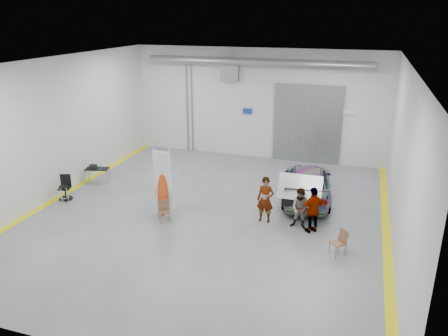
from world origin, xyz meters
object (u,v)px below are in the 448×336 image
(shop_stool, at_px, (64,194))
(office_chair, at_px, (66,189))
(surfboard_display, at_px, (163,189))
(person_c, at_px, (313,210))
(folding_chair_far, at_px, (337,248))
(person_a, at_px, (265,200))
(work_table, at_px, (96,168))
(person_b, at_px, (301,209))
(folding_chair_near, at_px, (165,215))
(sedan_car, at_px, (307,183))

(shop_stool, distance_m, office_chair, 0.38)
(surfboard_display, distance_m, office_chair, 4.86)
(person_c, distance_m, folding_chair_far, 1.86)
(person_a, xyz_separation_m, work_table, (-8.65, 1.65, -0.22))
(person_b, bearing_deg, person_a, 179.96)
(person_b, height_order, person_c, person_c)
(surfboard_display, height_order, shop_stool, surfboard_display)
(shop_stool, bearing_deg, folding_chair_far, -4.48)
(person_c, bearing_deg, office_chair, -40.69)
(person_b, xyz_separation_m, work_table, (-10.04, 1.79, -0.10))
(folding_chair_near, relative_size, folding_chair_far, 0.93)
(person_b, height_order, work_table, person_b)
(person_b, height_order, shop_stool, person_b)
(work_table, xyz_separation_m, office_chair, (-0.11, -2.18, -0.22))
(surfboard_display, height_order, work_table, surfboard_display)
(person_b, bearing_deg, person_c, -14.99)
(work_table, bearing_deg, shop_stool, -89.02)
(surfboard_display, distance_m, folding_chair_far, 6.97)
(surfboard_display, relative_size, office_chair, 2.68)
(office_chair, bearing_deg, work_table, 69.13)
(person_c, distance_m, folding_chair_near, 5.68)
(person_c, xyz_separation_m, office_chair, (-10.62, -0.20, -0.42))
(sedan_car, distance_m, person_b, 2.94)
(person_b, height_order, surfboard_display, surfboard_display)
(person_c, distance_m, surfboard_display, 5.84)
(person_a, xyz_separation_m, person_b, (1.40, -0.15, -0.12))
(folding_chair_far, bearing_deg, person_c, 175.84)
(surfboard_display, bearing_deg, work_table, 159.43)
(folding_chair_near, xyz_separation_m, folding_chair_far, (6.59, -0.51, 0.02))
(folding_chair_far, height_order, shop_stool, folding_chair_far)
(sedan_car, xyz_separation_m, person_c, (0.63, -3.12, 0.17))
(sedan_car, height_order, work_table, sedan_car)
(person_c, height_order, folding_chair_far, person_c)
(office_chair, bearing_deg, surfboard_display, -20.60)
(surfboard_display, bearing_deg, sedan_car, 40.78)
(work_table, bearing_deg, person_b, -10.12)
(folding_chair_far, distance_m, shop_stool, 11.53)
(surfboard_display, xyz_separation_m, shop_stool, (-4.65, -0.11, -0.79))
(person_a, bearing_deg, office_chair, -173.84)
(shop_stool, height_order, work_table, work_table)
(person_c, xyz_separation_m, surfboard_display, (-5.82, -0.42, 0.28))
(person_c, xyz_separation_m, shop_stool, (-10.47, -0.53, -0.52))
(sedan_car, height_order, person_a, person_a)
(person_b, xyz_separation_m, office_chair, (-10.15, -0.38, -0.33))
(surfboard_display, height_order, folding_chair_near, surfboard_display)
(person_a, xyz_separation_m, shop_stool, (-8.60, -0.86, -0.54))
(surfboard_display, bearing_deg, person_a, 17.16)
(folding_chair_far, height_order, office_chair, office_chair)
(folding_chair_far, relative_size, work_table, 0.76)
(person_c, relative_size, surfboard_display, 0.62)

